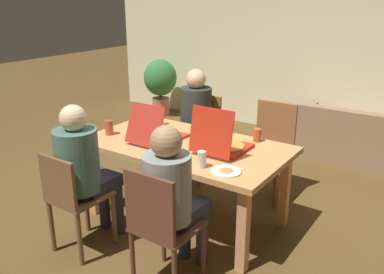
{
  "coord_description": "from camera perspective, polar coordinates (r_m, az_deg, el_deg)",
  "views": [
    {
      "loc": [
        2.02,
        -2.89,
        2.07
      ],
      "look_at": [
        0.0,
        0.1,
        0.81
      ],
      "focal_mm": 38.67,
      "sensor_mm": 36.0,
      "label": 1
    }
  ],
  "objects": [
    {
      "name": "drinking_glass_1",
      "position": [
        4.05,
        -11.35,
        1.28
      ],
      "size": [
        0.08,
        0.08,
        0.14
      ],
      "primitive_type": "cylinder",
      "color": "#B64732",
      "rests_on": "dining_table"
    },
    {
      "name": "potted_plant",
      "position": [
        7.29,
        -4.39,
        7.68
      ],
      "size": [
        0.57,
        0.57,
        0.99
      ],
      "color": "#B96C58",
      "rests_on": "ground"
    },
    {
      "name": "back_wall",
      "position": [
        6.44,
        15.96,
        12.03
      ],
      "size": [
        7.14,
        0.12,
        2.67
      ],
      "primitive_type": "cube",
      "color": "beige",
      "rests_on": "ground"
    },
    {
      "name": "pizza_box_0",
      "position": [
        3.86,
        -4.5,
        0.38
      ],
      "size": [
        0.37,
        0.51,
        0.37
      ],
      "color": "#B32B1D",
      "rests_on": "dining_table"
    },
    {
      "name": "chair_2",
      "position": [
        3.52,
        -16.13,
        -8.19
      ],
      "size": [
        0.4,
        0.44,
        0.89
      ],
      "color": "brown",
      "rests_on": "ground"
    },
    {
      "name": "drinking_glass_0",
      "position": [
        4.29,
        -4.34,
        2.54
      ],
      "size": [
        0.07,
        0.07,
        0.13
      ],
      "primitive_type": "cylinder",
      "color": "#DACD63",
      "rests_on": "dining_table"
    },
    {
      "name": "person_1",
      "position": [
        4.64,
        0.24,
        2.91
      ],
      "size": [
        0.35,
        0.5,
        1.29
      ],
      "color": "#403D4A",
      "rests_on": "ground"
    },
    {
      "name": "chair_1",
      "position": [
        4.82,
        1.16,
        0.64
      ],
      "size": [
        0.42,
        0.46,
        0.96
      ],
      "color": "olive",
      "rests_on": "ground"
    },
    {
      "name": "couch",
      "position": [
        5.78,
        23.64,
        -0.72
      ],
      "size": [
        2.17,
        0.91,
        0.72
      ],
      "color": "#937253",
      "rests_on": "ground"
    },
    {
      "name": "pizza_box_1",
      "position": [
        3.59,
        4.22,
        -1.04
      ],
      "size": [
        0.39,
        0.47,
        0.42
      ],
      "color": "red",
      "rests_on": "dining_table"
    },
    {
      "name": "person_0",
      "position": [
        2.97,
        -2.76,
        -7.48
      ],
      "size": [
        0.34,
        0.55,
        1.24
      ],
      "color": "#323347",
      "rests_on": "ground"
    },
    {
      "name": "chair_3",
      "position": [
        4.44,
        10.77,
        -1.43
      ],
      "size": [
        0.46,
        0.43,
        1.0
      ],
      "color": "brown",
      "rests_on": "ground"
    },
    {
      "name": "plate_0",
      "position": [
        3.18,
        4.73,
        -4.71
      ],
      "size": [
        0.23,
        0.23,
        0.03
      ],
      "color": "white",
      "rests_on": "dining_table"
    },
    {
      "name": "drinking_glass_2",
      "position": [
        3.84,
        8.97,
        0.26
      ],
      "size": [
        0.07,
        0.07,
        0.12
      ],
      "primitive_type": "cylinder",
      "color": "#B54F26",
      "rests_on": "dining_table"
    },
    {
      "name": "person_2",
      "position": [
        3.49,
        -14.79,
        -3.7
      ],
      "size": [
        0.35,
        0.56,
        1.26
      ],
      "color": "#2E2B3E",
      "rests_on": "ground"
    },
    {
      "name": "drinking_glass_3",
      "position": [
        3.23,
        1.36,
        -3.11
      ],
      "size": [
        0.07,
        0.07,
        0.13
      ],
      "primitive_type": "cylinder",
      "color": "silver",
      "rests_on": "dining_table"
    },
    {
      "name": "plate_1",
      "position": [
        3.51,
        -2.59,
        -2.32
      ],
      "size": [
        0.25,
        0.25,
        0.01
      ],
      "color": "white",
      "rests_on": "dining_table"
    },
    {
      "name": "ground_plane",
      "position": [
        4.09,
        -0.8,
        -11.15
      ],
      "size": [
        20.0,
        20.0,
        0.0
      ],
      "primitive_type": "plane",
      "color": "brown"
    },
    {
      "name": "chair_0",
      "position": [
        2.95,
        -4.5,
        -11.89
      ],
      "size": [
        0.43,
        0.42,
        0.96
      ],
      "color": "brown",
      "rests_on": "ground"
    },
    {
      "name": "dining_table",
      "position": [
        3.79,
        -0.85,
        -2.19
      ],
      "size": [
        1.84,
        1.03,
        0.77
      ],
      "color": "tan",
      "rests_on": "ground"
    }
  ]
}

